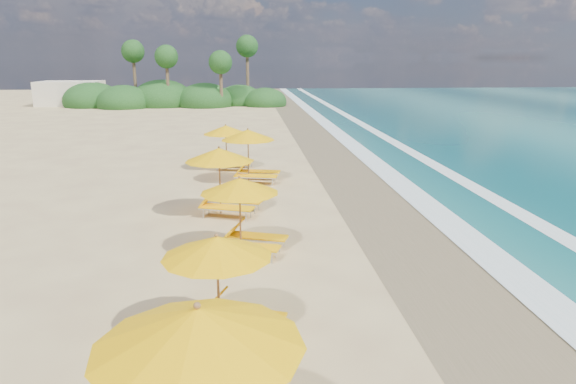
# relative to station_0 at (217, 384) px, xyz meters

# --- Properties ---
(ground) EXTENTS (160.00, 160.00, 0.00)m
(ground) POSITION_rel_station_0_xyz_m (1.77, 10.66, -1.49)
(ground) COLOR #D4BC7C
(ground) RESTS_ON ground
(wet_sand) EXTENTS (4.00, 160.00, 0.01)m
(wet_sand) POSITION_rel_station_0_xyz_m (5.77, 10.66, -1.49)
(wet_sand) COLOR olive
(wet_sand) RESTS_ON ground
(surf_foam) EXTENTS (4.00, 160.00, 0.01)m
(surf_foam) POSITION_rel_station_0_xyz_m (8.47, 10.66, -1.47)
(surf_foam) COLOR white
(surf_foam) RESTS_ON ground
(station_0) EXTENTS (3.47, 3.44, 2.67)m
(station_0) POSITION_rel_station_0_xyz_m (0.00, 0.00, 0.00)
(station_0) COLOR olive
(station_0) RESTS_ON ground
(station_1) EXTENTS (2.84, 2.80, 2.20)m
(station_1) POSITION_rel_station_0_xyz_m (-0.02, 3.70, -0.26)
(station_1) COLOR olive
(station_1) RESTS_ON ground
(station_2) EXTENTS (2.88, 2.81, 2.26)m
(station_2) POSITION_rel_station_0_xyz_m (0.38, 8.43, -0.23)
(station_2) COLOR olive
(station_2) RESTS_ON ground
(station_3) EXTENTS (3.15, 3.09, 2.47)m
(station_3) POSITION_rel_station_0_xyz_m (-0.35, 12.35, -0.11)
(station_3) COLOR olive
(station_3) RESTS_ON ground
(station_4) EXTENTS (2.97, 2.84, 2.45)m
(station_4) POSITION_rel_station_0_xyz_m (0.70, 17.29, -0.12)
(station_4) COLOR olive
(station_4) RESTS_ON ground
(station_5) EXTENTS (2.76, 2.65, 2.28)m
(station_5) POSITION_rel_station_0_xyz_m (-0.40, 20.13, -0.22)
(station_5) COLOR olive
(station_5) RESTS_ON ground
(treeline) EXTENTS (25.80, 8.80, 9.74)m
(treeline) POSITION_rel_station_0_xyz_m (-8.17, 56.17, -0.50)
(treeline) COLOR #163D14
(treeline) RESTS_ON ground
(beach_building) EXTENTS (7.00, 5.00, 2.80)m
(beach_building) POSITION_rel_station_0_xyz_m (-20.23, 58.66, -0.09)
(beach_building) COLOR beige
(beach_building) RESTS_ON ground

